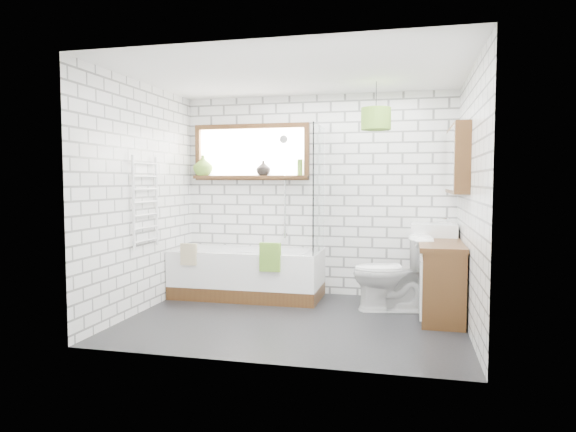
% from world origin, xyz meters
% --- Properties ---
extents(floor, '(3.40, 2.60, 0.01)m').
position_xyz_m(floor, '(0.00, 0.00, -0.01)').
color(floor, black).
rests_on(floor, ground).
extents(ceiling, '(3.40, 2.60, 0.01)m').
position_xyz_m(ceiling, '(0.00, 0.00, 2.50)').
color(ceiling, white).
rests_on(ceiling, ground).
extents(wall_back, '(3.40, 0.01, 2.50)m').
position_xyz_m(wall_back, '(0.00, 1.30, 1.25)').
color(wall_back, white).
rests_on(wall_back, ground).
extents(wall_front, '(3.40, 0.01, 2.50)m').
position_xyz_m(wall_front, '(0.00, -1.30, 1.25)').
color(wall_front, white).
rests_on(wall_front, ground).
extents(wall_left, '(0.01, 2.60, 2.50)m').
position_xyz_m(wall_left, '(-1.70, 0.00, 1.25)').
color(wall_left, white).
rests_on(wall_left, ground).
extents(wall_right, '(0.01, 2.60, 2.50)m').
position_xyz_m(wall_right, '(1.70, 0.00, 1.25)').
color(wall_right, white).
rests_on(wall_right, ground).
extents(window, '(1.52, 0.16, 0.68)m').
position_xyz_m(window, '(-0.85, 1.26, 1.80)').
color(window, '#3B2210').
rests_on(window, wall_back).
extents(towel_radiator, '(0.06, 0.52, 1.00)m').
position_xyz_m(towel_radiator, '(-1.66, 0.00, 1.20)').
color(towel_radiator, white).
rests_on(towel_radiator, wall_left).
extents(mirror_cabinet, '(0.16, 1.20, 0.70)m').
position_xyz_m(mirror_cabinet, '(1.62, 0.60, 1.65)').
color(mirror_cabinet, '#3B2210').
rests_on(mirror_cabinet, wall_right).
extents(shower_riser, '(0.02, 0.02, 1.30)m').
position_xyz_m(shower_riser, '(-0.40, 1.26, 1.35)').
color(shower_riser, silver).
rests_on(shower_riser, wall_back).
extents(bathtub, '(1.81, 0.80, 0.59)m').
position_xyz_m(bathtub, '(-0.79, 0.90, 0.29)').
color(bathtub, white).
rests_on(bathtub, floor).
extents(shower_screen, '(0.02, 0.72, 1.50)m').
position_xyz_m(shower_screen, '(0.10, 0.90, 1.34)').
color(shower_screen, white).
rests_on(shower_screen, bathtub).
extents(towel_green, '(0.24, 0.07, 0.33)m').
position_xyz_m(towel_green, '(-0.39, 0.50, 0.57)').
color(towel_green, '#5D8D2A').
rests_on(towel_green, bathtub).
extents(towel_beige, '(0.20, 0.05, 0.26)m').
position_xyz_m(towel_beige, '(-1.39, 0.50, 0.57)').
color(towel_beige, tan).
rests_on(towel_beige, bathtub).
extents(vanity, '(0.44, 1.37, 0.79)m').
position_xyz_m(vanity, '(1.48, 0.60, 0.39)').
color(vanity, '#3B2210').
rests_on(vanity, floor).
extents(basin, '(0.51, 0.45, 0.15)m').
position_xyz_m(basin, '(1.42, 1.07, 0.86)').
color(basin, white).
rests_on(basin, vanity).
extents(tap, '(0.03, 0.03, 0.17)m').
position_xyz_m(tap, '(1.58, 1.07, 0.92)').
color(tap, silver).
rests_on(tap, vanity).
extents(toilet, '(0.61, 0.89, 0.84)m').
position_xyz_m(toilet, '(0.96, 0.62, 0.42)').
color(toilet, white).
rests_on(toilet, floor).
extents(vase_olive, '(0.33, 0.33, 0.26)m').
position_xyz_m(vase_olive, '(-1.50, 1.23, 1.61)').
color(vase_olive, olive).
rests_on(vase_olive, window).
extents(vase_dark, '(0.24, 0.24, 0.19)m').
position_xyz_m(vase_dark, '(-0.68, 1.23, 1.57)').
color(vase_dark, black).
rests_on(vase_dark, window).
extents(bottle, '(0.08, 0.08, 0.20)m').
position_xyz_m(bottle, '(-0.20, 1.23, 1.58)').
color(bottle, olive).
rests_on(bottle, window).
extents(pendant, '(0.32, 0.32, 0.24)m').
position_xyz_m(pendant, '(0.78, 0.59, 2.10)').
color(pendant, '#5D8D2A').
rests_on(pendant, ceiling).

